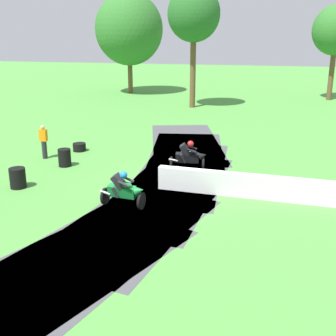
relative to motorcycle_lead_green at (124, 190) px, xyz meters
The scene contains 12 objects.
ground_plane 2.54m from the motorcycle_lead_green, 60.12° to the left, with size 120.00×120.00×0.00m, color #4C933D.
track_asphalt 2.35m from the motorcycle_lead_green, 74.15° to the left, with size 7.52×23.90×0.01m.
safety_barrier 7.08m from the motorcycle_lead_green, 13.63° to the left, with size 0.30×12.27×0.90m, color white.
motorcycle_lead_green is the anchor object (origin of this frame).
motorcycle_chase_black 4.79m from the motorcycle_lead_green, 71.48° to the left, with size 1.68×0.85×1.43m.
tire_stack_mid_a 4.79m from the motorcycle_lead_green, 167.62° to the left, with size 0.62×0.62×0.80m.
tire_stack_mid_b 5.74m from the motorcycle_lead_green, 135.47° to the left, with size 0.57×0.57×0.80m.
tire_stack_far 7.96m from the motorcycle_lead_green, 124.25° to the left, with size 0.66×0.66×0.40m.
track_marshal 7.46m from the motorcycle_lead_green, 138.20° to the left, with size 0.34×0.24×1.63m.
tree_far_left 28.62m from the motorcycle_lead_green, 106.36° to the left, with size 6.23×6.23×9.14m.
tree_far_right 29.03m from the motorcycle_lead_green, 69.18° to the left, with size 3.94×3.94×7.88m.
tree_mid_rise 21.48m from the motorcycle_lead_green, 92.49° to the left, with size 3.93×3.93×9.05m.
Camera 1 is at (3.25, -15.64, 6.00)m, focal length 46.75 mm.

